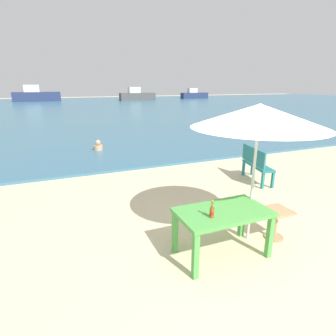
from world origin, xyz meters
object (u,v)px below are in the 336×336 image
object	(u,v)px
boat_tanker	(36,95)
boat_cargo_ship	(194,95)
picnic_table_green	(223,217)
boat_ferry	(137,96)
side_table_wood	(276,220)
beer_bottle_amber	(212,211)
swimmer_person	(98,146)
bench_teal_center	(256,163)
patio_umbrella	(259,116)

from	to	relation	value
boat_tanker	boat_cargo_ship	bearing A→B (deg)	-3.41
picnic_table_green	boat_tanker	size ratio (longest dim) A/B	0.21
picnic_table_green	boat_ferry	xyz separation A→B (m)	(10.83, 41.15, 0.18)
side_table_wood	picnic_table_green	bearing A→B (deg)	-177.78
boat_ferry	boat_cargo_ship	xyz separation A→B (m)	(11.34, 1.60, -0.09)
side_table_wood	beer_bottle_amber	bearing A→B (deg)	-173.02
beer_bottle_amber	boat_ferry	distance (m)	42.75
swimmer_person	boat_tanker	bearing A→B (deg)	95.44
bench_teal_center	swimmer_person	world-z (taller)	bench_teal_center
picnic_table_green	boat_cargo_ship	size ratio (longest dim) A/B	0.28
beer_bottle_amber	side_table_wood	world-z (taller)	beer_bottle_amber
picnic_table_green	boat_tanker	distance (m)	44.52
patio_umbrella	bench_teal_center	distance (m)	3.48
patio_umbrella	beer_bottle_amber	bearing A→B (deg)	-160.90
picnic_table_green	swimmer_person	size ratio (longest dim) A/B	3.41
beer_bottle_amber	boat_tanker	world-z (taller)	boat_tanker
side_table_wood	swimmer_person	distance (m)	7.86
beer_bottle_amber	side_table_wood	xyz separation A→B (m)	(1.41, 0.17, -0.50)
picnic_table_green	boat_tanker	bearing A→B (deg)	95.38
beer_bottle_amber	bench_teal_center	bearing A→B (deg)	41.24
swimmer_person	boat_tanker	world-z (taller)	boat_tanker
boat_tanker	bench_teal_center	bearing A→B (deg)	-80.59
patio_umbrella	side_table_wood	bearing A→B (deg)	-20.37
boat_ferry	boat_cargo_ship	world-z (taller)	boat_ferry
boat_tanker	boat_cargo_ship	world-z (taller)	boat_tanker
bench_teal_center	side_table_wood	bearing A→B (deg)	-123.15
patio_umbrella	side_table_wood	distance (m)	1.83
boat_tanker	swimmer_person	bearing A→B (deg)	-84.56
patio_umbrella	bench_teal_center	size ratio (longest dim) A/B	1.84
bench_teal_center	boat_ferry	world-z (taller)	boat_ferry
patio_umbrella	side_table_wood	size ratio (longest dim) A/B	4.26
side_table_wood	swimmer_person	bearing A→B (deg)	103.33
picnic_table_green	swimmer_person	distance (m)	7.73
bench_teal_center	boat_cargo_ship	distance (m)	44.66
beer_bottle_amber	boat_ferry	size ratio (longest dim) A/B	0.05
bench_teal_center	boat_tanker	size ratio (longest dim) A/B	0.19
swimmer_person	boat_ferry	bearing A→B (deg)	71.01
beer_bottle_amber	patio_umbrella	world-z (taller)	patio_umbrella
boat_tanker	beer_bottle_amber	bearing A→B (deg)	-84.99
boat_tanker	side_table_wood	bearing A→B (deg)	-83.17
picnic_table_green	bench_teal_center	bearing A→B (deg)	42.59
picnic_table_green	beer_bottle_amber	size ratio (longest dim) A/B	5.28
side_table_wood	bench_teal_center	bearing A→B (deg)	56.85
picnic_table_green	boat_ferry	world-z (taller)	boat_ferry
beer_bottle_amber	patio_umbrella	bearing A→B (deg)	19.10
patio_umbrella	boat_ferry	size ratio (longest dim) A/B	0.40
patio_umbrella	boat_ferry	world-z (taller)	patio_umbrella
patio_umbrella	swimmer_person	distance (m)	7.83
boat_ferry	boat_tanker	bearing A→B (deg)	168.08
beer_bottle_amber	side_table_wood	size ratio (longest dim) A/B	0.49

